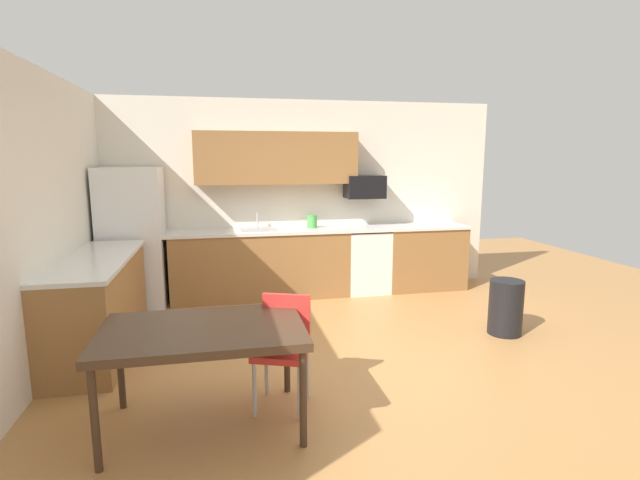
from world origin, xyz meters
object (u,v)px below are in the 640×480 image
Objects in this scene: dining_table at (203,335)px; kettle at (312,222)px; refrigerator at (133,238)px; trash_bin at (506,307)px; microwave at (365,187)px; oven_range at (365,260)px; chair_near_table at (284,341)px.

dining_table is 3.52m from kettle.
refrigerator is 2.98× the size of trash_bin.
microwave is 2.58m from trash_bin.
microwave is at bearing 56.46° from dining_table.
dining_table is 3.40m from trash_bin.
microwave is (3.12, 0.18, 0.60)m from refrigerator.
oven_range is (3.12, 0.08, -0.44)m from refrigerator.
oven_range is 1.69× the size of microwave.
trash_bin is at bearing -63.17° from oven_range.
oven_range is 3.34m from chair_near_table.
kettle reaches higher than dining_table.
refrigerator is 3.31× the size of microwave.
oven_range is at bearing 61.91° from chair_near_table.
dining_table is at bearing -159.53° from chair_near_table.
refrigerator reaches higher than trash_bin.
oven_range is at bearing -90.00° from microwave.
dining_table is at bearing -159.07° from trash_bin.
dining_table is 2.33× the size of trash_bin.
trash_bin is at bearing -24.56° from refrigerator.
microwave reaches higher than dining_table.
microwave is at bearing 3.71° from kettle.
trash_bin is at bearing -48.75° from kettle.
microwave is 0.91m from kettle.
chair_near_table is (1.55, -2.86, -0.39)m from refrigerator.
trash_bin is 3.00× the size of kettle.
chair_near_table is 3.14m from kettle.
kettle is (1.39, 3.22, 0.34)m from dining_table.
refrigerator is at bearing 155.44° from trash_bin.
refrigerator is 3.28m from chair_near_table.
refrigerator is 4.56m from trash_bin.
dining_table is (-2.16, -3.27, -0.81)m from microwave.
oven_range reaches higher than dining_table.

